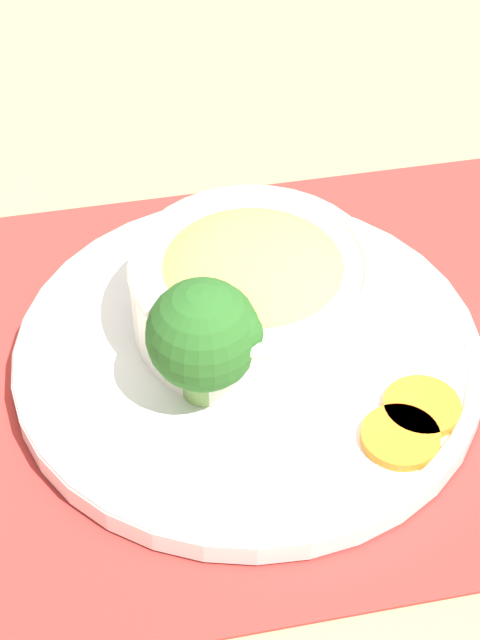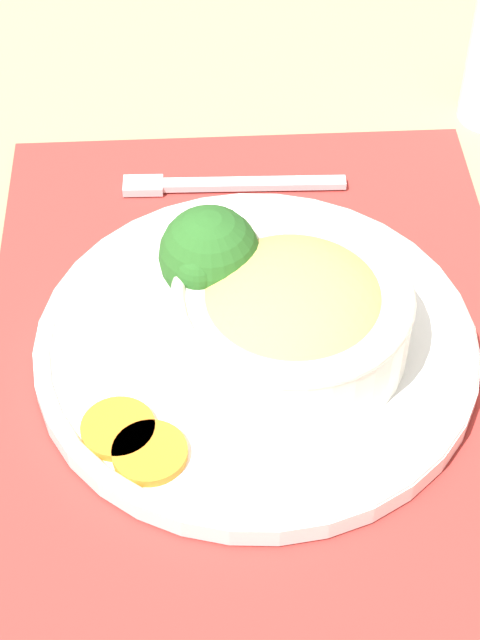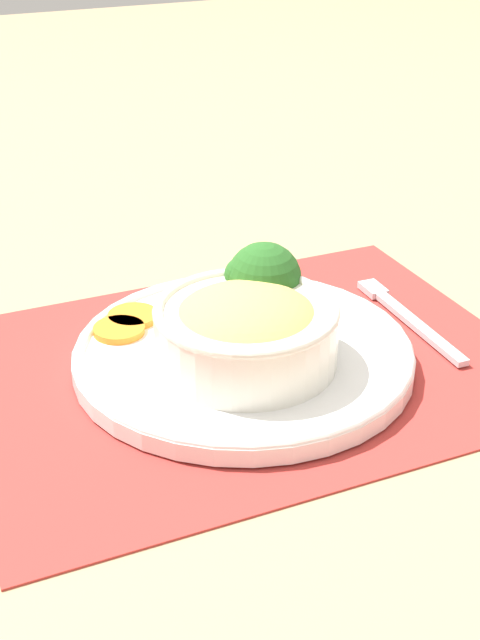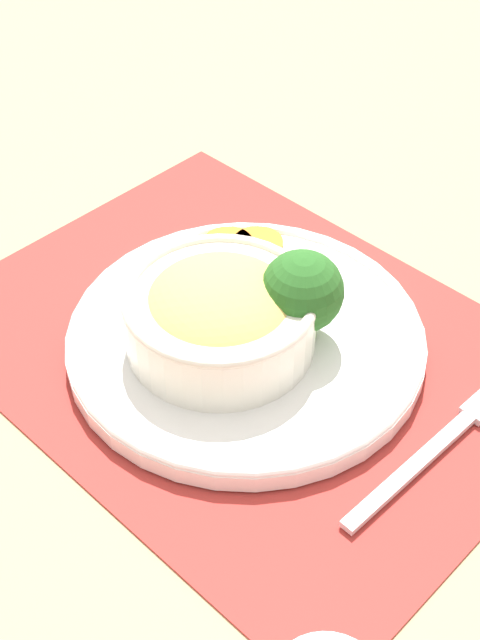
{
  "view_description": "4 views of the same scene",
  "coord_description": "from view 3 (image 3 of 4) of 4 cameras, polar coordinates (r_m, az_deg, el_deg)",
  "views": [
    {
      "loc": [
        0.11,
        0.47,
        0.52
      ],
      "look_at": [
        0.0,
        -0.01,
        0.04
      ],
      "focal_mm": 60.0,
      "sensor_mm": 36.0,
      "label": 1
    },
    {
      "loc": [
        -0.49,
        0.05,
        0.57
      ],
      "look_at": [
        -0.0,
        0.01,
        0.04
      ],
      "focal_mm": 60.0,
      "sensor_mm": 36.0,
      "label": 2
    },
    {
      "loc": [
        -0.3,
        -0.63,
        0.42
      ],
      "look_at": [
        0.0,
        0.01,
        0.04
      ],
      "focal_mm": 50.0,
      "sensor_mm": 36.0,
      "label": 3
    },
    {
      "loc": [
        0.37,
        -0.41,
        0.55
      ],
      "look_at": [
        -0.0,
        -0.0,
        0.04
      ],
      "focal_mm": 50.0,
      "sensor_mm": 36.0,
      "label": 4
    }
  ],
  "objects": [
    {
      "name": "broccoli_floret",
      "position": [
        0.82,
        1.51,
        2.54
      ],
      "size": [
        0.07,
        0.07,
        0.08
      ],
      "color": "#759E51",
      "rests_on": "plate"
    },
    {
      "name": "bowl",
      "position": [
        0.77,
        0.4,
        -0.58
      ],
      "size": [
        0.16,
        0.16,
        0.07
      ],
      "color": "silver",
      "rests_on": "plate"
    },
    {
      "name": "ground_plane",
      "position": [
        0.81,
        0.22,
        -3.06
      ],
      "size": [
        4.0,
        4.0,
        0.0
      ],
      "primitive_type": "plane",
      "color": "tan"
    },
    {
      "name": "plate",
      "position": [
        0.81,
        0.22,
        -2.13
      ],
      "size": [
        0.31,
        0.31,
        0.02
      ],
      "color": "white",
      "rests_on": "placemat"
    },
    {
      "name": "placemat",
      "position": [
        0.81,
        0.22,
        -2.94
      ],
      "size": [
        0.52,
        0.39,
        0.0
      ],
      "color": "#B2332D",
      "rests_on": "ground_plane"
    },
    {
      "name": "carrot_slice_middle",
      "position": [
        0.83,
        -7.75,
        -0.63
      ],
      "size": [
        0.05,
        0.05,
        0.01
      ],
      "color": "orange",
      "rests_on": "plate"
    },
    {
      "name": "carrot_slice_near",
      "position": [
        0.86,
        -6.86,
        0.23
      ],
      "size": [
        0.05,
        0.05,
        0.01
      ],
      "color": "orange",
      "rests_on": "plate"
    },
    {
      "name": "fork",
      "position": [
        0.91,
        10.26,
        0.51
      ],
      "size": [
        0.03,
        0.18,
        0.01
      ],
      "rotation": [
        0.0,
        0.0,
        -0.06
      ],
      "color": "silver",
      "rests_on": "placemat"
    }
  ]
}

